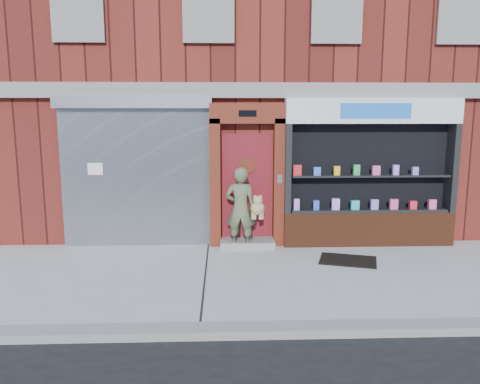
{
  "coord_description": "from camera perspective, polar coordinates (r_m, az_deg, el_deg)",
  "views": [
    {
      "loc": [
        -1.24,
        -7.54,
        2.72
      ],
      "look_at": [
        -0.92,
        1.0,
        1.26
      ],
      "focal_mm": 35.0,
      "sensor_mm": 36.0,
      "label": 1
    }
  ],
  "objects": [
    {
      "name": "red_door_bay",
      "position": [
        9.49,
        0.87,
        2.05
      ],
      "size": [
        1.52,
        0.58,
        2.9
      ],
      "color": "#531A0E",
      "rests_on": "ground"
    },
    {
      "name": "pharmacy_bay",
      "position": [
        9.91,
        15.46,
        1.52
      ],
      "size": [
        3.5,
        0.41,
        3.0
      ],
      "color": "#5E2A16",
      "rests_on": "ground"
    },
    {
      "name": "ground",
      "position": [
        8.11,
        6.91,
        -9.99
      ],
      "size": [
        80.0,
        80.0,
        0.0
      ],
      "primitive_type": "plane",
      "color": "#9E9E99",
      "rests_on": "ground"
    },
    {
      "name": "woman",
      "position": [
        9.28,
        0.2,
        -2.02
      ],
      "size": [
        0.8,
        0.48,
        1.67
      ],
      "color": "#56603F",
      "rests_on": "ground"
    },
    {
      "name": "doormat",
      "position": [
        8.98,
        13.03,
        -8.11
      ],
      "size": [
        1.18,
        0.98,
        0.03
      ],
      "primitive_type": "cube",
      "rotation": [
        0.0,
        0.0,
        -0.3
      ],
      "color": "black",
      "rests_on": "ground"
    },
    {
      "name": "curb",
      "position": [
        6.14,
        10.17,
        -16.17
      ],
      "size": [
        60.0,
        0.3,
        0.12
      ],
      "primitive_type": "cube",
      "color": "gray",
      "rests_on": "ground"
    },
    {
      "name": "building",
      "position": [
        13.65,
        3.22,
        15.06
      ],
      "size": [
        12.0,
        8.16,
        8.0
      ],
      "color": "#591914",
      "rests_on": "ground"
    },
    {
      "name": "shutter_bay",
      "position": [
        9.68,
        -12.61,
        3.52
      ],
      "size": [
        3.1,
        0.3,
        3.04
      ],
      "color": "gray",
      "rests_on": "ground"
    }
  ]
}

